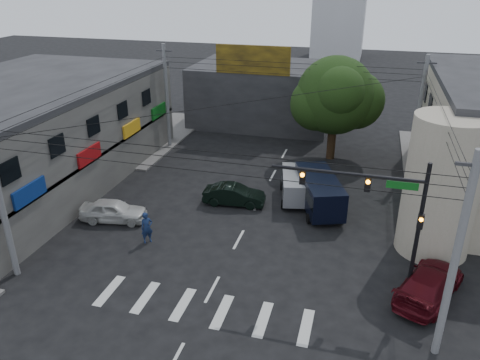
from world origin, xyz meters
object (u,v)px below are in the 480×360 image
at_px(street_tree, 335,96).
at_px(utility_pole_far_right, 418,115).
at_px(traffic_officer, 147,228).
at_px(navy_van, 319,193).
at_px(silver_minivan, 296,187).
at_px(traffic_gantry, 383,207).
at_px(utility_pole_near_right, 455,261).
at_px(dark_sedan, 234,195).
at_px(white_compact, 113,211).
at_px(utility_pole_far_left, 167,97).
at_px(maroon_sedan, 429,284).

height_order(street_tree, utility_pole_far_right, utility_pole_far_right).
bearing_deg(traffic_officer, navy_van, -6.33).
xyz_separation_m(street_tree, silver_minivan, (-1.62, -8.64, -4.52)).
xyz_separation_m(traffic_gantry, utility_pole_near_right, (2.68, -3.50, -0.23)).
relative_size(traffic_gantry, dark_sedan, 1.65).
bearing_deg(white_compact, utility_pole_near_right, -119.45).
bearing_deg(navy_van, dark_sedan, 78.55).
height_order(white_compact, silver_minivan, silver_minivan).
bearing_deg(silver_minivan, traffic_officer, 125.11).
relative_size(utility_pole_far_left, maroon_sedan, 1.60).
xyz_separation_m(street_tree, white_compact, (-12.41, -14.88, -4.75)).
bearing_deg(white_compact, silver_minivan, -70.14).
relative_size(maroon_sedan, traffic_officer, 2.97).
height_order(dark_sedan, white_compact, white_compact).
bearing_deg(white_compact, utility_pole_far_left, -1.61).
height_order(utility_pole_far_right, maroon_sedan, utility_pole_far_right).
bearing_deg(utility_pole_far_left, street_tree, 3.95).
relative_size(street_tree, maroon_sedan, 1.51).
bearing_deg(traffic_gantry, utility_pole_far_right, 81.06).
bearing_deg(navy_van, utility_pole_far_right, -57.09).
relative_size(dark_sedan, maroon_sedan, 0.76).
bearing_deg(traffic_officer, utility_pole_near_right, -60.68).
xyz_separation_m(utility_pole_far_right, navy_van, (-6.39, -8.63, -3.45)).
height_order(utility_pole_near_right, navy_van, utility_pole_near_right).
xyz_separation_m(utility_pole_far_left, white_compact, (2.09, -13.88, -3.88)).
relative_size(traffic_gantry, utility_pole_far_left, 0.78).
bearing_deg(utility_pole_far_left, maroon_sedan, -38.42).
distance_m(street_tree, white_compact, 19.95).
xyz_separation_m(traffic_gantry, dark_sedan, (-9.40, 7.46, -4.13)).
relative_size(utility_pole_near_right, dark_sedan, 2.11).
distance_m(silver_minivan, traffic_officer, 11.03).
xyz_separation_m(dark_sedan, white_compact, (-6.84, -4.34, 0.02)).
distance_m(maroon_sedan, traffic_officer, 15.70).
relative_size(utility_pole_near_right, utility_pole_far_left, 1.00).
bearing_deg(utility_pole_near_right, traffic_gantry, 127.42).
xyz_separation_m(utility_pole_far_right, silver_minivan, (-8.12, -7.64, -3.65)).
bearing_deg(navy_van, white_compact, 92.16).
relative_size(traffic_gantry, utility_pole_far_right, 0.78).
relative_size(street_tree, silver_minivan, 1.85).
height_order(utility_pole_near_right, maroon_sedan, utility_pole_near_right).
bearing_deg(traffic_gantry, navy_van, 113.93).
bearing_deg(maroon_sedan, utility_pole_far_left, -14.20).
xyz_separation_m(traffic_gantry, traffic_officer, (-12.99, 1.32, -3.86)).
relative_size(utility_pole_near_right, utility_pole_far_right, 1.00).
bearing_deg(street_tree, utility_pole_far_right, -8.75).
xyz_separation_m(dark_sedan, silver_minivan, (3.95, 1.90, 0.25)).
relative_size(utility_pole_far_right, traffic_officer, 4.75).
bearing_deg(utility_pole_near_right, dark_sedan, 137.77).
distance_m(dark_sedan, white_compact, 8.10).
height_order(street_tree, silver_minivan, street_tree).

